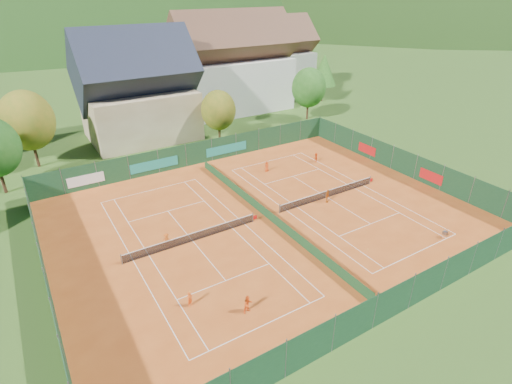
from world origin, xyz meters
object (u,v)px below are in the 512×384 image
at_px(player_right_far_b, 316,157).
at_px(ball_hopper, 445,233).
at_px(hotel_block_b, 272,60).
at_px(player_right_near, 327,196).
at_px(player_left_mid, 248,304).
at_px(player_left_near, 190,299).
at_px(chalet, 138,94).
at_px(hotel_block_a, 232,69).
at_px(player_right_far_a, 267,167).
at_px(player_left_far, 167,240).

bearing_deg(player_right_far_b, ball_hopper, 41.48).
bearing_deg(hotel_block_b, player_right_near, -116.94).
distance_m(hotel_block_b, player_left_mid, 66.62).
bearing_deg(player_left_near, hotel_block_b, 26.95).
xyz_separation_m(player_left_near, player_left_mid, (3.26, -2.74, 0.09)).
bearing_deg(chalet, hotel_block_b, 22.99).
bearing_deg(player_left_mid, hotel_block_a, 56.75).
relative_size(hotel_block_b, player_right_far_a, 13.12).
xyz_separation_m(hotel_block_b, player_left_mid, (-38.22, -54.24, -5.89)).
height_order(hotel_block_b, player_right_far_b, hotel_block_b).
height_order(hotel_block_b, player_left_far, hotel_block_b).
bearing_deg(player_right_near, player_left_mid, 175.85).
relative_size(hotel_block_b, player_left_far, 13.90).
distance_m(hotel_block_b, ball_hopper, 58.83).
height_order(player_left_far, player_right_near, player_right_near).
relative_size(chalet, player_left_near, 12.65).
height_order(player_left_mid, player_right_far_a, player_left_mid).
bearing_deg(player_right_near, player_left_near, 164.15).
height_order(hotel_block_a, player_left_mid, hotel_block_a).
bearing_deg(player_left_far, hotel_block_a, -98.36).
bearing_deg(player_left_near, chalet, 53.05).
relative_size(hotel_block_b, player_right_near, 11.65).
xyz_separation_m(ball_hopper, player_left_near, (-23.47, 4.17, 0.08)).
distance_m(ball_hopper, player_right_near, 11.90).
height_order(player_left_mid, player_left_far, player_left_mid).
distance_m(hotel_block_a, player_right_near, 38.36).
relative_size(hotel_block_b, ball_hopper, 21.60).
xyz_separation_m(player_left_near, player_right_near, (18.75, 6.75, 0.10)).
height_order(hotel_block_b, player_left_mid, hotel_block_b).
height_order(chalet, player_right_far_a, chalet).
xyz_separation_m(player_left_mid, player_right_far_b, (21.46, 18.67, -0.09)).
height_order(player_left_far, player_right_far_a, player_right_far_a).
xyz_separation_m(hotel_block_b, player_right_near, (-22.74, -44.75, -5.88)).
height_order(player_left_far, player_right_far_b, player_right_far_b).
distance_m(hotel_block_a, player_left_near, 51.90).
relative_size(chalet, ball_hopper, 20.25).
distance_m(player_left_far, player_right_far_b, 24.71).
distance_m(player_left_near, player_left_far, 8.25).
bearing_deg(chalet, player_right_far_a, -66.30).
distance_m(player_left_mid, player_right_far_a, 24.23).
relative_size(hotel_block_a, player_left_near, 16.87).
bearing_deg(player_left_near, hotel_block_a, 33.52).
relative_size(player_left_near, player_left_far, 1.03).
bearing_deg(player_right_near, player_right_far_a, 61.01).
relative_size(player_left_near, player_left_mid, 0.88).
distance_m(chalet, player_left_far, 30.81).
bearing_deg(hotel_block_b, player_left_far, -132.85).
bearing_deg(player_left_near, player_right_near, -4.39).
height_order(chalet, player_left_far, chalet).
height_order(hotel_block_b, player_left_near, hotel_block_b).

